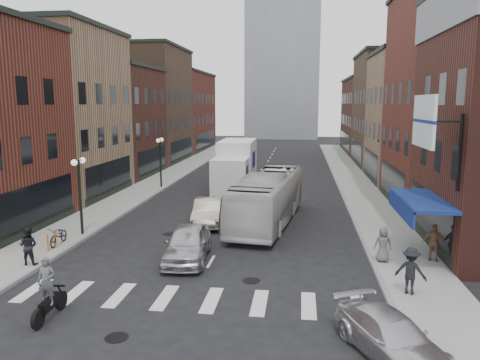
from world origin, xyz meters
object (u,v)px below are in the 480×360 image
object	(u,v)px
ped_right_c	(383,244)
billboard_sign	(426,123)
motorcycle_rider	(48,290)
ped_right_a	(411,271)
streetlamp_far	(160,153)
curb_car	(391,337)
parked_bicycle	(59,235)
transit_bus	(268,198)
sedan_left_far	(208,212)
streetlamp_near	(80,182)
ped_right_b	(434,243)
sedan_left_near	(187,243)
bike_rack	(51,241)
ped_left_solo	(28,246)
box_truck	(235,166)

from	to	relation	value
ped_right_c	billboard_sign	bearing A→B (deg)	134.08
motorcycle_rider	ped_right_a	bearing A→B (deg)	10.53
motorcycle_rider	ped_right_c	size ratio (longest dim) A/B	1.36
streetlamp_far	ped_right_c	world-z (taller)	streetlamp_far
curb_car	parked_bicycle	world-z (taller)	curb_car
transit_bus	sedan_left_far	xyz separation A→B (m)	(-3.42, -0.65, -0.75)
streetlamp_near	parked_bicycle	xyz separation A→B (m)	(-0.24, -1.94, -2.31)
ped_right_a	streetlamp_far	bearing A→B (deg)	-28.07
streetlamp_near	ped_right_b	size ratio (longest dim) A/B	2.53
transit_bus	ped_right_b	distance (m)	9.72
motorcycle_rider	sedan_left_near	xyz separation A→B (m)	(3.04, 6.22, -0.20)
sedan_left_near	curb_car	world-z (taller)	sedan_left_near
bike_rack	ped_right_c	distance (m)	15.01
ped_left_solo	ped_right_a	bearing A→B (deg)	173.16
bike_rack	ped_left_solo	world-z (taller)	ped_left_solo
billboard_sign	ped_right_a	xyz separation A→B (m)	(-0.79, -2.34, -5.13)
ped_right_c	box_truck	bearing A→B (deg)	-67.37
transit_bus	parked_bicycle	xyz separation A→B (m)	(-9.66, -5.95, -0.88)
bike_rack	parked_bicycle	xyz separation A→B (m)	(-0.04, 0.76, 0.05)
transit_bus	sedan_left_far	bearing A→B (deg)	-161.78
sedan_left_far	sedan_left_near	bearing A→B (deg)	-93.44
bike_rack	sedan_left_near	xyz separation A→B (m)	(6.53, -0.19, 0.22)
ped_right_a	transit_bus	bearing A→B (deg)	-35.12
sedan_left_far	bike_rack	bearing A→B (deg)	-142.09
bike_rack	sedan_left_far	world-z (taller)	sedan_left_far
bike_rack	parked_bicycle	size ratio (longest dim) A/B	0.47
motorcycle_rider	transit_bus	xyz separation A→B (m)	(6.13, 13.12, 0.50)
box_truck	curb_car	size ratio (longest dim) A/B	2.19
billboard_sign	sedan_left_far	distance (m)	13.27
streetlamp_near	ped_right_b	xyz separation A→B (m)	(17.00, -2.06, -1.95)
curb_car	motorcycle_rider	bearing A→B (deg)	148.77
curb_car	parked_bicycle	size ratio (longest dim) A/B	2.36
streetlamp_far	transit_bus	world-z (taller)	streetlamp_far
ped_right_b	box_truck	bearing A→B (deg)	-43.06
billboard_sign	transit_bus	distance (m)	11.01
sedan_left_far	ped_left_solo	xyz separation A→B (m)	(-6.07, -8.09, 0.24)
sedan_left_near	ped_left_solo	bearing A→B (deg)	-168.73
box_truck	ped_right_a	bearing A→B (deg)	-66.37
ped_right_b	ped_right_c	bearing A→B (deg)	23.90
streetlamp_near	motorcycle_rider	size ratio (longest dim) A/B	1.97
streetlamp_near	ped_right_a	size ratio (longest dim) A/B	2.42
box_truck	ped_right_c	bearing A→B (deg)	-63.32
streetlamp_far	curb_car	distance (m)	27.81
streetlamp_near	ped_right_c	size ratio (longest dim) A/B	2.68
motorcycle_rider	sedan_left_far	size ratio (longest dim) A/B	0.47
sedan_left_far	ped_right_a	size ratio (longest dim) A/B	2.58
motorcycle_rider	sedan_left_far	distance (m)	12.77
ped_right_a	ped_right_b	size ratio (longest dim) A/B	1.05
motorcycle_rider	curb_car	size ratio (longest dim) A/B	0.51
streetlamp_far	motorcycle_rider	size ratio (longest dim) A/B	1.97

